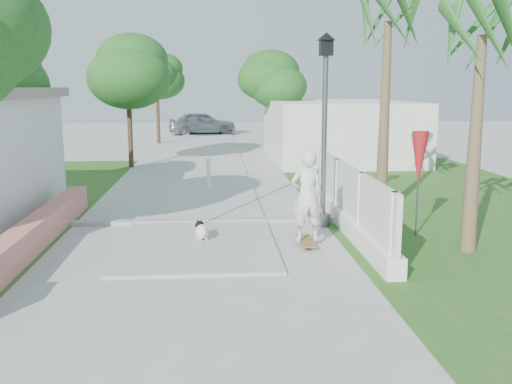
{
  "coord_description": "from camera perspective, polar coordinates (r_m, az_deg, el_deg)",
  "views": [
    {
      "loc": [
        0.35,
        -7.45,
        3.25
      ],
      "look_at": [
        1.22,
        4.11,
        1.1
      ],
      "focal_mm": 40.0,
      "sensor_mm": 36.0,
      "label": 1
    }
  ],
  "objects": [
    {
      "name": "ground",
      "position": [
        8.14,
        -6.57,
        -13.11
      ],
      "size": [
        90.0,
        90.0,
        0.0
      ],
      "primitive_type": "plane",
      "color": "#B7B7B2",
      "rests_on": "ground"
    },
    {
      "name": "path_strip",
      "position": [
        27.64,
        -5.03,
        3.78
      ],
      "size": [
        3.2,
        36.0,
        0.06
      ],
      "primitive_type": "cube",
      "color": "#B7B7B2",
      "rests_on": "ground"
    },
    {
      "name": "curb",
      "position": [
        13.83,
        -5.65,
        -2.92
      ],
      "size": [
        6.5,
        0.25,
        0.1
      ],
      "primitive_type": "cube",
      "color": "#999993",
      "rests_on": "ground"
    },
    {
      "name": "grass_right",
      "position": [
        17.13,
        18.62,
        -0.97
      ],
      "size": [
        8.0,
        20.0,
        0.01
      ],
      "primitive_type": "cube",
      "color": "#25601E",
      "rests_on": "ground"
    },
    {
      "name": "pink_wall",
      "position": [
        11.96,
        -22.0,
        -4.5
      ],
      "size": [
        0.45,
        8.2,
        0.8
      ],
      "color": "#D5796D",
      "rests_on": "ground"
    },
    {
      "name": "lattice_fence",
      "position": [
        13.11,
        9.25,
        -1.55
      ],
      "size": [
        0.35,
        7.0,
        1.5
      ],
      "color": "white",
      "rests_on": "ground"
    },
    {
      "name": "building_right",
      "position": [
        26.14,
        8.22,
        6.12
      ],
      "size": [
        6.0,
        8.0,
        2.6
      ],
      "primitive_type": "cube",
      "color": "silver",
      "rests_on": "ground"
    },
    {
      "name": "street_lamp",
      "position": [
        13.23,
        6.86,
        6.86
      ],
      "size": [
        0.44,
        0.44,
        4.44
      ],
      "color": "#59595E",
      "rests_on": "ground"
    },
    {
      "name": "bollard",
      "position": [
        17.65,
        -4.76,
        1.78
      ],
      "size": [
        0.14,
        0.14,
        1.09
      ],
      "color": "white",
      "rests_on": "ground"
    },
    {
      "name": "patio_umbrella",
      "position": [
        12.85,
        16.01,
        3.11
      ],
      "size": [
        0.36,
        0.36,
        2.3
      ],
      "color": "#59595E",
      "rests_on": "ground"
    },
    {
      "name": "tree_path_left",
      "position": [
        23.67,
        -12.67,
        11.64
      ],
      "size": [
        3.4,
        3.4,
        5.23
      ],
      "color": "#4C3826",
      "rests_on": "ground"
    },
    {
      "name": "tree_path_right",
      "position": [
        27.58,
        1.68,
        11.01
      ],
      "size": [
        3.0,
        3.0,
        4.79
      ],
      "color": "#4C3826",
      "rests_on": "ground"
    },
    {
      "name": "tree_path_far",
      "position": [
        33.58,
        -9.87,
        11.32
      ],
      "size": [
        3.2,
        3.2,
        5.17
      ],
      "color": "#4C3826",
      "rests_on": "ground"
    },
    {
      "name": "palm_far",
      "position": [
        14.64,
        13.04,
        15.08
      ],
      "size": [
        1.8,
        1.8,
        5.3
      ],
      "color": "brown",
      "rests_on": "ground"
    },
    {
      "name": "palm_near",
      "position": [
        11.81,
        21.62,
        13.21
      ],
      "size": [
        1.8,
        1.8,
        4.7
      ],
      "color": "brown",
      "rests_on": "ground"
    },
    {
      "name": "skateboarder",
      "position": [
        11.82,
        1.05,
        -0.99
      ],
      "size": [
        2.52,
        1.18,
        1.99
      ],
      "rotation": [
        0.0,
        0.0,
        3.27
      ],
      "color": "olive",
      "rests_on": "ground"
    },
    {
      "name": "dog",
      "position": [
        12.16,
        -5.46,
        -3.87
      ],
      "size": [
        0.39,
        0.64,
        0.44
      ],
      "rotation": [
        0.0,
        0.0,
        0.24
      ],
      "color": "white",
      "rests_on": "ground"
    },
    {
      "name": "parked_car",
      "position": [
        39.58,
        -5.4,
        6.88
      ],
      "size": [
        4.8,
        2.49,
        1.56
      ],
      "primitive_type": "imported",
      "rotation": [
        0.0,
        0.0,
        1.72
      ],
      "color": "#B6BABE",
      "rests_on": "ground"
    }
  ]
}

